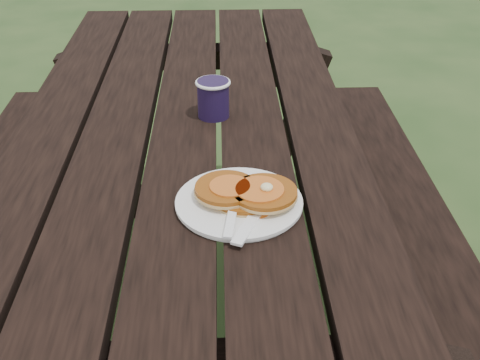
{
  "coord_description": "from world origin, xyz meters",
  "views": [
    {
      "loc": [
        0.08,
        -1.2,
        1.36
      ],
      "look_at": [
        0.11,
        -0.31,
        0.8
      ],
      "focal_mm": 45.0,
      "sensor_mm": 36.0,
      "label": 1
    }
  ],
  "objects_px": {
    "picnic_table": "(192,260)",
    "plate": "(239,203)",
    "coffee_cup": "(213,96)",
    "pancake_stack": "(246,193)"
  },
  "relations": [
    {
      "from": "picnic_table",
      "to": "coffee_cup",
      "type": "height_order",
      "value": "coffee_cup"
    },
    {
      "from": "pancake_stack",
      "to": "coffee_cup",
      "type": "bearing_deg",
      "value": 99.23
    },
    {
      "from": "picnic_table",
      "to": "pancake_stack",
      "type": "xyz_separation_m",
      "value": [
        0.12,
        -0.31,
        0.41
      ]
    },
    {
      "from": "plate",
      "to": "pancake_stack",
      "type": "relative_size",
      "value": 1.22
    },
    {
      "from": "picnic_table",
      "to": "pancake_stack",
      "type": "bearing_deg",
      "value": -68.23
    },
    {
      "from": "picnic_table",
      "to": "pancake_stack",
      "type": "height_order",
      "value": "pancake_stack"
    },
    {
      "from": "picnic_table",
      "to": "plate",
      "type": "bearing_deg",
      "value": -70.52
    },
    {
      "from": "picnic_table",
      "to": "plate",
      "type": "distance_m",
      "value": 0.51
    },
    {
      "from": "plate",
      "to": "coffee_cup",
      "type": "height_order",
      "value": "coffee_cup"
    },
    {
      "from": "pancake_stack",
      "to": "coffee_cup",
      "type": "xyz_separation_m",
      "value": [
        -0.06,
        0.36,
        0.03
      ]
    }
  ]
}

